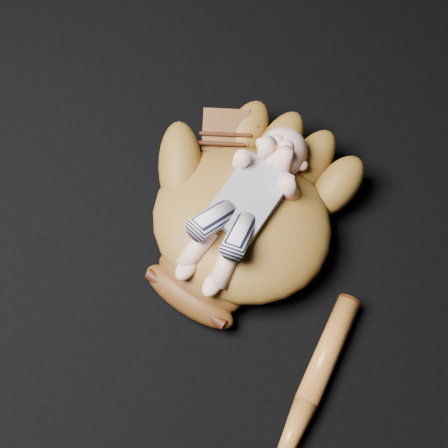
% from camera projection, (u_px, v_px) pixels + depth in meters
% --- Properties ---
extents(baseball_glove, '(0.47, 0.52, 0.15)m').
position_uv_depth(baseball_glove, '(242.00, 218.00, 1.25)').
color(baseball_glove, brown).
rests_on(baseball_glove, ground).
extents(newborn_baby, '(0.18, 0.35, 0.14)m').
position_uv_depth(newborn_baby, '(241.00, 208.00, 1.20)').
color(newborn_baby, '#F3B39D').
rests_on(newborn_baby, baseball_glove).
extents(baseball_bat, '(0.07, 0.45, 0.04)m').
position_uv_depth(baseball_bat, '(300.00, 416.00, 1.15)').
color(baseball_bat, '#B16122').
rests_on(baseball_bat, ground).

